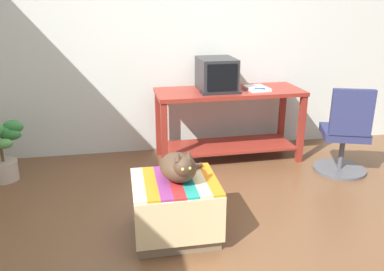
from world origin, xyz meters
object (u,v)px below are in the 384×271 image
Objects in this scene: potted_plant at (2,150)px; ottoman_with_blanket at (175,208)px; book at (257,88)px; office_chair at (345,137)px; keyboard at (220,92)px; cat at (179,167)px; stapler at (260,90)px; desk at (229,112)px; tv_monitor at (216,74)px.

ottoman_with_blanket is at bearing -39.99° from potted_plant.
book is 0.31× the size of office_chair.
keyboard is at bearing 62.84° from ottoman_with_blanket.
keyboard is 1.42m from cat.
stapler is at bearing -12.89° from office_chair.
cat is at bearing 43.19° from office_chair.
office_chair is at bearing -100.02° from stapler.
cat is (-1.03, -1.35, -0.23)m from book.
potted_plant reaches higher than ottoman_with_blanket.
office_chair reaches higher than keyboard.
keyboard is at bearing 0.43° from potted_plant.
cat is 3.61× the size of stapler.
desk is 3.86× the size of keyboard.
stapler reaches higher than potted_plant.
book is at bearing 2.49° from potted_plant.
stapler is (1.03, 1.25, 0.24)m from cat.
book is (0.42, -0.07, -0.15)m from tv_monitor.
ottoman_with_blanket is at bearing 161.65° from stapler.
desk is at bearing 3.76° from potted_plant.
cat is 0.45× the size of office_chair.
tv_monitor reaches higher than desk.
desk is 1.58m from cat.
keyboard is 1.01× the size of cat.
potted_plant is at bearing 179.77° from keyboard.
cat is (-0.75, -1.39, 0.03)m from desk.
tv_monitor is 0.47m from stapler.
book is 0.45× the size of potted_plant.
office_chair is at bearing 23.95° from ottoman_with_blanket.
tv_monitor is (-0.13, 0.03, 0.40)m from desk.
book is at bearing -8.69° from desk.
ottoman_with_blanket is (-1.06, -1.36, -0.56)m from book.
desk is at bearing 44.80° from keyboard.
desk is at bearing 86.27° from stapler.
cat is at bearing -119.30° from desk.
desk is at bearing 165.83° from book.
tv_monitor is at bearing 58.14° from cat.
office_chair is at bearing -31.27° from desk.
cat is (-0.61, -1.42, -0.38)m from tv_monitor.
stapler is (0.42, -0.00, 0.01)m from keyboard.
stapler is at bearing -26.66° from desk.
ottoman_with_blanket is at bearing -120.24° from desk.
potted_plant is 0.69× the size of office_chair.
book reaches higher than cat.
cat is at bearing 162.42° from stapler.
book is at bearing -18.07° from office_chair.
tv_monitor reaches higher than ottoman_with_blanket.
keyboard is 0.65× the size of potted_plant.
ottoman_with_blanket is (-0.65, -1.26, -0.55)m from keyboard.
keyboard reaches higher than potted_plant.
stapler reaches higher than ottoman_with_blanket.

